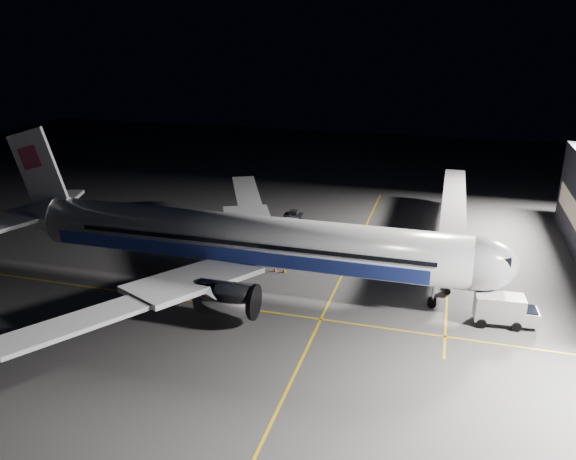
% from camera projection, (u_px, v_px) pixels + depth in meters
% --- Properties ---
extents(ground, '(200.00, 200.00, 0.00)m').
position_uv_depth(ground, '(247.00, 283.00, 63.96)').
color(ground, '#4C4C4F').
rests_on(ground, ground).
extents(guide_line_main, '(0.25, 80.00, 0.01)m').
position_uv_depth(guide_line_main, '(333.00, 294.00, 61.34)').
color(guide_line_main, gold).
rests_on(guide_line_main, ground).
extents(guide_line_cross, '(70.00, 0.25, 0.01)m').
position_uv_depth(guide_line_cross, '(227.00, 306.00, 58.54)').
color(guide_line_cross, gold).
rests_on(guide_line_cross, ground).
extents(guide_line_side, '(0.25, 40.00, 0.01)m').
position_uv_depth(guide_line_side, '(448.00, 270.00, 67.23)').
color(guide_line_side, gold).
rests_on(guide_line_side, ground).
extents(airliner, '(61.48, 54.22, 16.64)m').
position_uv_depth(airliner, '(237.00, 240.00, 62.49)').
color(airliner, silver).
rests_on(airliner, ground).
extents(jet_bridge, '(3.60, 34.40, 6.30)m').
position_uv_depth(jet_bridge, '(453.00, 214.00, 72.95)').
color(jet_bridge, '#B2B2B7').
rests_on(jet_bridge, ground).
extents(service_truck, '(6.11, 3.01, 3.03)m').
position_uv_depth(service_truck, '(505.00, 309.00, 54.47)').
color(service_truck, silver).
rests_on(service_truck, ground).
extents(baggage_tug, '(2.75, 2.23, 1.97)m').
position_uv_depth(baggage_tug, '(294.00, 217.00, 83.17)').
color(baggage_tug, black).
rests_on(baggage_tug, ground).
extents(safety_cone_a, '(0.35, 0.35, 0.53)m').
position_uv_depth(safety_cone_a, '(275.00, 269.00, 66.94)').
color(safety_cone_a, orange).
rests_on(safety_cone_a, ground).
extents(safety_cone_b, '(0.40, 0.40, 0.60)m').
position_uv_depth(safety_cone_b, '(284.00, 270.00, 66.63)').
color(safety_cone_b, orange).
rests_on(safety_cone_b, ground).
extents(safety_cone_c, '(0.40, 0.40, 0.60)m').
position_uv_depth(safety_cone_c, '(200.00, 257.00, 70.27)').
color(safety_cone_c, orange).
rests_on(safety_cone_c, ground).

